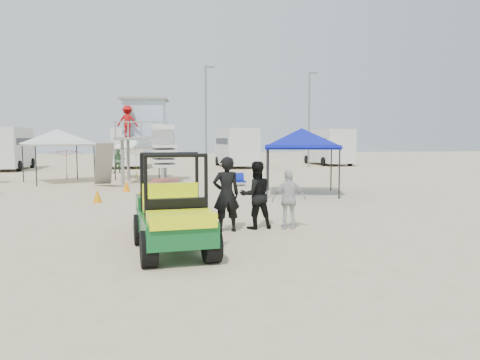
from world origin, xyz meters
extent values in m
plane|color=beige|center=(0.00, 0.00, 0.00)|extent=(140.00, 140.00, 0.00)
cube|color=#0D5623|center=(-1.45, 0.60, 0.60)|extent=(1.53, 2.81, 0.48)
cube|color=#EFFF0D|center=(-1.45, 0.60, 0.89)|extent=(1.29, 0.85, 0.26)
cylinder|color=black|center=(-2.05, -0.38, 0.35)|extent=(0.35, 0.72, 0.70)
cube|color=black|center=(-1.45, 2.90, 0.52)|extent=(1.59, 2.21, 0.13)
cylinder|color=black|center=(-2.06, 2.90, 0.28)|extent=(0.26, 0.57, 0.56)
imported|color=black|center=(0.05, 2.60, 0.97)|extent=(0.73, 0.50, 1.94)
imported|color=black|center=(0.90, 2.85, 0.90)|extent=(0.92, 0.75, 1.80)
imported|color=silver|center=(1.75, 2.60, 0.79)|extent=(0.96, 0.46, 1.58)
cylinder|color=gray|center=(-2.85, 15.66, 1.16)|extent=(0.17, 0.17, 2.33)
cube|color=gray|center=(-1.82, 16.68, 2.40)|extent=(3.11, 3.11, 0.15)
cube|color=#A5C3D5|center=(-1.82, 16.96, 3.49)|extent=(2.35, 2.11, 1.96)
imported|color=#B20F0F|center=(-2.57, 15.75, 3.29)|extent=(1.06, 0.61, 1.63)
cylinder|color=black|center=(3.28, 8.54, 1.05)|extent=(0.06, 0.06, 2.10)
pyramid|color=#0F19A3|center=(4.72, 9.99, 2.85)|extent=(3.80, 3.80, 0.80)
cube|color=#0F19A3|center=(4.72, 9.99, 2.05)|extent=(3.80, 3.80, 0.18)
cylinder|color=black|center=(-7.95, 16.45, 1.08)|extent=(0.06, 0.06, 2.17)
pyramid|color=silver|center=(-6.46, 17.93, 2.92)|extent=(4.15, 4.15, 0.80)
cube|color=silver|center=(-6.46, 17.93, 2.12)|extent=(4.15, 4.15, 0.18)
cylinder|color=black|center=(-3.35, 18.67, 0.96)|extent=(0.06, 0.06, 1.92)
pyramid|color=white|center=(-2.09, 19.93, 2.67)|extent=(2.96, 2.96, 0.80)
cube|color=white|center=(-2.09, 19.93, 1.87)|extent=(2.96, 2.96, 0.18)
imported|color=red|center=(-6.35, 20.20, 0.91)|extent=(2.42, 2.45, 1.81)
imported|color=yellow|center=(-2.28, 20.64, 0.90)|extent=(2.55, 2.57, 1.81)
cone|color=orange|center=(-2.71, 12.63, 0.25)|extent=(0.34, 0.34, 0.50)
cone|color=orange|center=(-3.69, 9.08, 0.25)|extent=(0.34, 0.34, 0.50)
cube|color=#140D92|center=(2.90, 14.20, 0.22)|extent=(0.70, 0.68, 0.06)
cube|color=#140D92|center=(2.90, 14.44, 0.42)|extent=(0.56, 0.39, 0.44)
cylinder|color=#B2B2B7|center=(2.68, 14.00, 0.10)|extent=(0.03, 0.03, 0.20)
cube|color=#0F1FA4|center=(2.88, 14.06, 0.22)|extent=(0.56, 0.52, 0.06)
cube|color=#0F1FA4|center=(2.88, 14.30, 0.42)|extent=(0.55, 0.19, 0.44)
cylinder|color=#B2B2B7|center=(2.66, 13.86, 0.10)|extent=(0.03, 0.03, 0.20)
cube|color=silver|center=(-12.00, 30.00, 1.75)|extent=(2.50, 6.80, 3.00)
cube|color=black|center=(-12.00, 30.00, 2.20)|extent=(2.54, 5.44, 0.50)
cube|color=silver|center=(-3.00, 31.50, 1.75)|extent=(2.50, 6.50, 3.00)
cube|color=black|center=(-3.00, 31.50, 2.20)|extent=(2.54, 5.20, 0.50)
cylinder|color=black|center=(-4.25, 29.42, 0.40)|extent=(0.25, 0.80, 0.80)
cube|color=silver|center=(6.00, 30.00, 1.75)|extent=(2.50, 7.00, 3.00)
cube|color=black|center=(6.00, 30.00, 2.20)|extent=(2.54, 5.60, 0.50)
cylinder|color=black|center=(4.75, 27.76, 0.40)|extent=(0.25, 0.80, 0.80)
cube|color=silver|center=(15.00, 31.50, 1.75)|extent=(2.50, 6.60, 3.00)
cube|color=black|center=(15.00, 31.50, 2.20)|extent=(2.54, 5.28, 0.50)
cylinder|color=black|center=(13.75, 29.39, 0.40)|extent=(0.25, 0.80, 0.80)
cylinder|color=slate|center=(3.00, 27.00, 4.00)|extent=(0.14, 0.14, 8.00)
cylinder|color=slate|center=(12.00, 28.50, 4.00)|extent=(0.14, 0.14, 8.00)
imported|color=#4B7D4B|center=(-3.50, 24.41, 0.89)|extent=(0.98, 0.83, 1.78)
camera|label=1|loc=(-2.14, -9.16, 2.40)|focal=35.00mm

